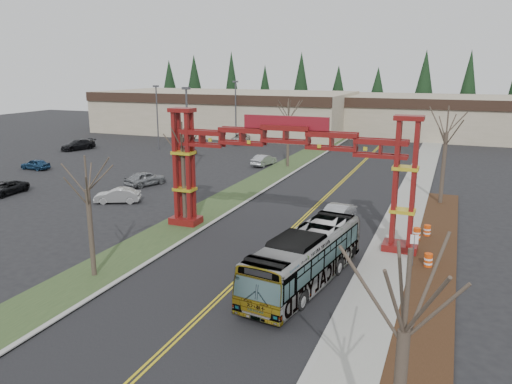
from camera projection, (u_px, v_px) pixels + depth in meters
The scene contains 35 objects.
ground at pixel (136, 378), 19.42m from camera, with size 200.00×200.00×0.00m, color black.
road at pixel (311, 211), 41.93m from camera, with size 12.00×110.00×0.02m, color black.
lane_line_left at pixel (309, 211), 41.97m from camera, with size 0.12×100.00×0.01m, color gold.
lane_line_right at pixel (312, 211), 41.89m from camera, with size 0.12×100.00×0.01m, color gold.
curb_right at pixel (385, 219), 39.69m from camera, with size 0.30×110.00×0.15m, color #A0A09B.
sidewalk_right at pixel (404, 221), 39.17m from camera, with size 2.60×110.00×0.14m, color gray.
landscape_strip at pixel (427, 310), 24.72m from camera, with size 2.60×50.00×0.12m, color black.
grass_median at pixel (225, 202), 44.82m from camera, with size 4.00×110.00×0.08m, color #2A4120.
curb_left at pixel (244, 204), 44.14m from camera, with size 0.30×110.00×0.15m, color #A0A09B.
gateway_arch at pixel (285, 154), 34.19m from camera, with size 18.20×1.60×8.90m.
retail_building_west at pixel (226, 112), 94.17m from camera, with size 46.00×22.30×7.50m.
retail_building_east at pixel (453, 117), 86.97m from camera, with size 38.00×20.30×7.00m.
conifer_treeline at pixel (403, 95), 100.63m from camera, with size 116.10×5.60×13.00m.
transit_bus at pixel (305, 258), 27.47m from camera, with size 2.57×10.99×3.06m, color #ABAEB2.
silver_sedan at pixel (336, 216), 38.02m from camera, with size 1.65×4.72×1.56m, color #A5A8AD.
parked_car_near_a at pixel (145, 178), 51.07m from camera, with size 1.77×4.39×1.50m, color gray.
parked_car_near_b at pixel (118, 196), 44.53m from camera, with size 1.41×4.03×1.33m, color #BCBCBC.
parked_car_near_c at pixel (5, 188), 47.44m from camera, with size 2.09×4.53×1.26m, color black.
parked_car_mid_a at pixel (186, 151), 68.53m from camera, with size 1.74×4.28×1.24m, color maroon.
parked_car_mid_b at pixel (35, 164), 59.24m from camera, with size 1.49×3.71×1.27m, color navy.
parked_car_far_a at pixel (264, 160), 61.63m from camera, with size 1.45×4.15×1.37m, color #9DA1A5.
parked_car_far_b at pixel (241, 139), 80.02m from camera, with size 2.52×5.46×1.52m, color #BBBBBB.
parked_car_far_c at pixel (78, 145), 73.57m from camera, with size 2.09×5.13×1.49m, color black.
bare_tree_median_near at pixel (87, 190), 27.69m from camera, with size 2.89×2.89×7.08m.
bare_tree_median_mid at pixel (182, 149), 36.99m from camera, with size 2.98×2.98×7.91m.
bare_tree_median_far at pixel (288, 117), 59.48m from camera, with size 3.16×3.16×8.24m.
bare_tree_right_near at pixel (404, 332), 12.08m from camera, with size 3.21×3.21×7.64m.
bare_tree_right_far at pixel (446, 133), 42.81m from camera, with size 3.48×3.48×8.64m.
light_pole_near at pixel (187, 126), 54.24m from camera, with size 0.85×0.42×9.77m.
light_pole_mid at pixel (157, 113), 73.01m from camera, with size 0.81×0.40×9.33m.
light_pole_far at pixel (236, 107), 80.12m from camera, with size 0.85×0.42×9.80m.
street_sign at pixel (414, 244), 29.80m from camera, with size 0.47×0.13×2.07m.
barrel_south at pixel (428, 261), 29.94m from camera, with size 0.50×0.50×0.93m.
barrel_mid at pixel (417, 234), 34.66m from camera, with size 0.52×0.52×0.96m.
barrel_north at pixel (427, 231), 35.48m from camera, with size 0.48×0.48×0.90m.
Camera 1 is at (10.73, -14.12, 11.70)m, focal length 35.00 mm.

